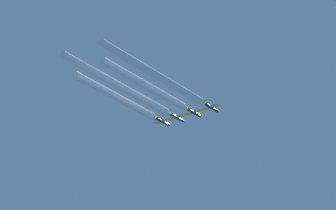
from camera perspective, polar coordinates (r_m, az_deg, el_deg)
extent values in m
cylinder|color=navy|center=(442.40, -0.36, -1.00)|extent=(1.22, 10.53, 1.22)
cone|color=yellow|center=(446.90, 0.11, -1.26)|extent=(1.16, 1.77, 1.16)
ellipsoid|color=black|center=(444.30, -0.18, -1.04)|extent=(0.67, 2.44, 0.55)
cube|color=yellow|center=(441.98, -0.40, -0.99)|extent=(8.87, 2.11, 0.13)
cube|color=yellow|center=(438.92, -0.74, -0.80)|extent=(3.77, 1.22, 0.13)
cube|color=yellow|center=(439.62, -0.73, -0.62)|extent=(0.11, 1.44, 1.88)
cylinder|color=black|center=(438.37, -0.80, -0.77)|extent=(0.91, 0.67, 0.91)
cylinder|color=navy|center=(437.33, 0.52, -0.76)|extent=(1.22, 10.53, 1.22)
cone|color=yellow|center=(441.88, 0.99, -1.02)|extent=(1.16, 1.77, 1.16)
ellipsoid|color=black|center=(439.25, 0.70, -0.80)|extent=(0.67, 2.44, 0.55)
cube|color=yellow|center=(436.90, 0.48, -0.75)|extent=(8.87, 2.11, 0.13)
cube|color=yellow|center=(433.82, 0.15, -0.56)|extent=(3.77, 1.22, 0.13)
cube|color=yellow|center=(434.52, 0.15, -0.37)|extent=(0.11, 1.44, 1.88)
cylinder|color=black|center=(433.26, 0.09, -0.52)|extent=(0.91, 0.67, 0.91)
cylinder|color=navy|center=(431.81, 1.55, -0.46)|extent=(1.22, 10.53, 1.22)
cone|color=yellow|center=(436.42, 2.01, -0.73)|extent=(1.16, 1.77, 1.16)
ellipsoid|color=black|center=(433.76, 1.72, -0.50)|extent=(0.67, 2.44, 0.55)
cube|color=yellow|center=(431.38, 1.51, -0.45)|extent=(8.87, 2.11, 0.13)
cube|color=yellow|center=(428.26, 1.18, -0.25)|extent=(3.77, 1.22, 0.13)
cube|color=yellow|center=(428.98, 1.18, -0.06)|extent=(0.11, 1.44, 1.88)
cylinder|color=black|center=(427.69, 1.12, -0.21)|extent=(0.91, 0.67, 0.91)
cylinder|color=navy|center=(427.07, 2.60, -0.15)|extent=(1.22, 10.53, 1.22)
cone|color=yellow|center=(431.73, 3.06, -0.43)|extent=(1.16, 1.77, 1.16)
ellipsoid|color=black|center=(429.03, 2.77, -0.19)|extent=(0.67, 2.44, 0.55)
cube|color=yellow|center=(426.63, 2.56, -0.14)|extent=(8.87, 2.11, 0.13)
cube|color=yellow|center=(423.47, 2.23, 0.06)|extent=(3.77, 1.22, 0.13)
cube|color=yellow|center=(424.20, 2.24, 0.25)|extent=(0.11, 1.44, 1.88)
cylinder|color=black|center=(422.90, 2.17, 0.10)|extent=(0.91, 0.67, 0.91)
cylinder|color=white|center=(421.90, -2.71, 0.27)|extent=(1.73, 46.33, 1.73)
cylinder|color=white|center=(418.04, -3.19, 0.53)|extent=(3.28, 53.28, 3.28)
cylinder|color=white|center=(411.67, -2.42, 0.87)|extent=(1.73, 60.38, 1.73)
cylinder|color=white|center=(406.66, -3.06, 1.22)|extent=(3.28, 69.44, 3.28)
cylinder|color=white|center=(409.82, -0.89, 0.94)|extent=(1.73, 49.16, 1.73)
cylinder|color=white|center=(405.63, -1.40, 1.23)|extent=(3.28, 56.54, 3.28)
cylinder|color=white|center=(401.24, -0.23, 1.53)|extent=(1.73, 59.06, 1.73)
cylinder|color=white|center=(396.20, -0.85, 1.89)|extent=(3.28, 67.91, 3.28)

